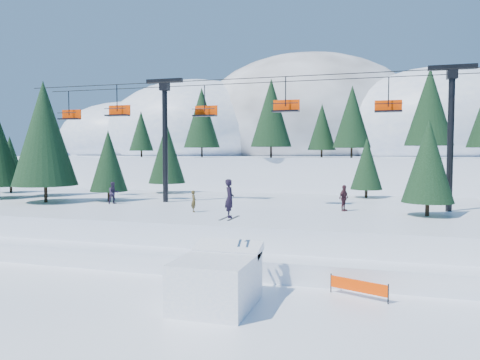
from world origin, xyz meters
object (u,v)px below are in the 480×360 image
(jump_kicker, at_px, (217,279))
(banner_near, at_px, (358,286))
(banner_far, at_px, (437,282))
(chairlift, at_px, (281,118))

(jump_kicker, xyz_separation_m, banner_near, (5.85, 2.89, -0.65))
(banner_far, bearing_deg, chairlift, 129.36)
(jump_kicker, height_order, banner_far, jump_kicker)
(jump_kicker, bearing_deg, chairlift, 92.26)
(banner_near, bearing_deg, jump_kicker, -153.72)
(chairlift, bearing_deg, banner_far, -50.64)
(jump_kicker, relative_size, banner_near, 2.06)
(jump_kicker, bearing_deg, banner_near, 26.28)
(jump_kicker, distance_m, chairlift, 18.84)
(jump_kicker, xyz_separation_m, banner_far, (9.38, 4.73, -0.65))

